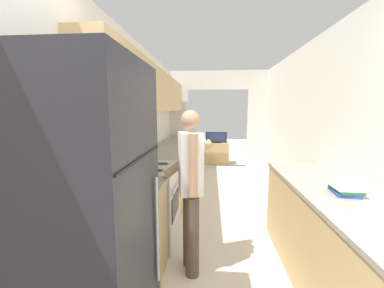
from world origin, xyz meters
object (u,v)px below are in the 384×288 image
range_oven (150,203)px  person (191,188)px  refrigerator (86,225)px  book_stack (345,189)px  television (216,138)px  knife (155,156)px  tv_cabinet (216,153)px

range_oven → person: 0.84m
refrigerator → book_stack: bearing=21.3°
refrigerator → television: size_ratio=3.09×
refrigerator → television: bearing=81.2°
book_stack → range_oven: bearing=157.3°
person → book_stack: size_ratio=6.18×
range_oven → knife: range_oven is taller
range_oven → television: (0.88, 4.08, 0.31)m
range_oven → person: person is taller
person → refrigerator: bearing=136.6°
refrigerator → person: bearing=60.7°
person → tv_cabinet: size_ratio=2.18×
tv_cabinet → television: television is taller
person → knife: person is taller
tv_cabinet → knife: (-0.95, -3.53, 0.60)m
range_oven → television: 4.18m
refrigerator → person: 1.06m
person → television: bearing=-18.2°
person → book_stack: bearing=-114.4°
refrigerator → range_oven: bearing=91.0°
refrigerator → range_oven: 1.52m
person → television: person is taller
person → television: (0.33, 4.60, -0.06)m
range_oven → person: size_ratio=0.67×
refrigerator → range_oven: refrigerator is taller
television → knife: size_ratio=1.97×
book_stack → refrigerator: bearing=-158.7°
book_stack → television: size_ratio=0.43×
refrigerator → tv_cabinet: (0.85, 5.56, -0.61)m
book_stack → tv_cabinet: bearing=100.7°
range_oven → television: range_oven is taller
range_oven → person: bearing=-44.0°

